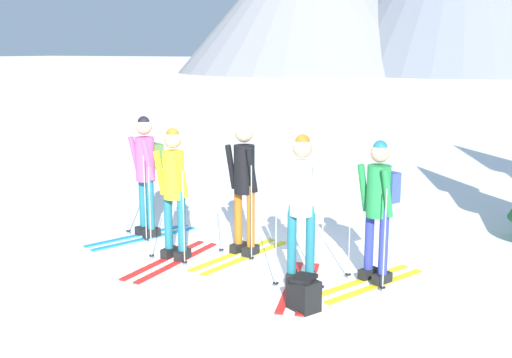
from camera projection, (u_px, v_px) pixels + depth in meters
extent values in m
plane|color=white|center=(232.00, 260.00, 8.27)|extent=(400.00, 400.00, 0.00)
cube|color=#1E84D1|center=(146.00, 239.00, 9.19)|extent=(0.76, 1.64, 0.02)
cube|color=#1E84D1|center=(138.00, 235.00, 9.36)|extent=(0.76, 1.64, 0.02)
cube|color=black|center=(152.00, 233.00, 9.24)|extent=(0.20, 0.28, 0.12)
cylinder|color=#1E6B7A|center=(150.00, 202.00, 9.15)|extent=(0.11, 0.11, 0.86)
cube|color=black|center=(144.00, 230.00, 9.41)|extent=(0.20, 0.28, 0.12)
cylinder|color=#1E6B7A|center=(143.00, 200.00, 9.31)|extent=(0.11, 0.11, 0.86)
cylinder|color=#E55193|center=(145.00, 159.00, 9.10)|extent=(0.28, 0.28, 0.65)
sphere|color=tan|center=(144.00, 127.00, 9.00)|extent=(0.23, 0.23, 0.23)
sphere|color=black|center=(144.00, 122.00, 8.99)|extent=(0.18, 0.18, 0.18)
cylinder|color=#E55193|center=(148.00, 160.00, 8.92)|extent=(0.15, 0.22, 0.61)
cylinder|color=#E55193|center=(135.00, 157.00, 9.19)|extent=(0.15, 0.22, 0.61)
cylinder|color=#A5A5AD|center=(145.00, 200.00, 8.89)|extent=(0.02, 0.02, 1.29)
cylinder|color=black|center=(147.00, 239.00, 9.01)|extent=(0.07, 0.07, 0.01)
cylinder|color=#A5A5AD|center=(127.00, 193.00, 9.30)|extent=(0.02, 0.02, 1.29)
cylinder|color=black|center=(128.00, 231.00, 9.42)|extent=(0.07, 0.07, 0.01)
cube|color=#4C7238|center=(155.00, 156.00, 9.20)|extent=(0.30, 0.25, 0.36)
cube|color=red|center=(178.00, 262.00, 8.19)|extent=(0.15, 1.76, 0.02)
cube|color=red|center=(165.00, 259.00, 8.29)|extent=(0.15, 1.76, 0.02)
cube|color=black|center=(183.00, 255.00, 8.26)|extent=(0.12, 0.26, 0.12)
cylinder|color=#1E6B7A|center=(182.00, 221.00, 8.17)|extent=(0.11, 0.11, 0.84)
cube|color=black|center=(169.00, 252.00, 8.36)|extent=(0.12, 0.26, 0.12)
cylinder|color=#1E6B7A|center=(168.00, 219.00, 8.27)|extent=(0.11, 0.11, 0.84)
cylinder|color=yellow|center=(174.00, 175.00, 8.09)|extent=(0.28, 0.28, 0.63)
sphere|color=tan|center=(173.00, 140.00, 7.99)|extent=(0.23, 0.23, 0.23)
sphere|color=#B76019|center=(173.00, 134.00, 7.98)|extent=(0.17, 0.17, 0.17)
cylinder|color=yellow|center=(182.00, 176.00, 7.95)|extent=(0.09, 0.20, 0.60)
cylinder|color=yellow|center=(160.00, 173.00, 8.12)|extent=(0.09, 0.20, 0.60)
cylinder|color=#A5A5AD|center=(184.00, 220.00, 7.92)|extent=(0.02, 0.02, 1.26)
cylinder|color=black|center=(185.00, 262.00, 8.03)|extent=(0.07, 0.07, 0.01)
cylinder|color=#A5A5AD|center=(150.00, 214.00, 8.17)|extent=(0.02, 0.02, 1.26)
cylinder|color=black|center=(152.00, 255.00, 8.29)|extent=(0.07, 0.07, 0.01)
cube|color=yellow|center=(246.00, 257.00, 8.37)|extent=(0.46, 1.71, 0.02)
cube|color=yellow|center=(234.00, 254.00, 8.50)|extent=(0.46, 1.71, 0.02)
cube|color=black|center=(251.00, 250.00, 8.43)|extent=(0.16, 0.28, 0.12)
cylinder|color=#B76019|center=(251.00, 217.00, 8.33)|extent=(0.11, 0.11, 0.87)
cube|color=black|center=(238.00, 247.00, 8.57)|extent=(0.16, 0.28, 0.12)
cylinder|color=#B76019|center=(238.00, 214.00, 8.47)|extent=(0.11, 0.11, 0.87)
cylinder|color=black|center=(244.00, 169.00, 8.27)|extent=(0.28, 0.28, 0.65)
sphere|color=tan|center=(244.00, 134.00, 8.17)|extent=(0.24, 0.24, 0.24)
sphere|color=gray|center=(244.00, 128.00, 8.16)|extent=(0.18, 0.18, 0.18)
cylinder|color=black|center=(252.00, 170.00, 8.11)|extent=(0.12, 0.22, 0.62)
cylinder|color=black|center=(231.00, 167.00, 8.33)|extent=(0.12, 0.22, 0.62)
cylinder|color=#A5A5AD|center=(251.00, 215.00, 8.08)|extent=(0.02, 0.02, 1.31)
cylinder|color=black|center=(251.00, 258.00, 8.20)|extent=(0.07, 0.07, 0.01)
cylinder|color=#A5A5AD|center=(221.00, 208.00, 8.41)|extent=(0.02, 0.02, 1.31)
cylinder|color=black|center=(221.00, 250.00, 8.53)|extent=(0.07, 0.07, 0.01)
cube|color=red|center=(308.00, 287.00, 7.32)|extent=(0.51, 1.61, 0.02)
cube|color=red|center=(290.00, 286.00, 7.36)|extent=(0.51, 1.61, 0.02)
cube|color=black|center=(310.00, 279.00, 7.40)|extent=(0.17, 0.28, 0.12)
cylinder|color=#1E6B7A|center=(310.00, 241.00, 7.30)|extent=(0.11, 0.11, 0.86)
cube|color=black|center=(291.00, 277.00, 7.44)|extent=(0.17, 0.28, 0.12)
cylinder|color=#1E6B7A|center=(292.00, 240.00, 7.35)|extent=(0.11, 0.11, 0.86)
cylinder|color=white|center=(302.00, 188.00, 7.19)|extent=(0.28, 0.28, 0.65)
sphere|color=tan|center=(302.00, 148.00, 7.10)|extent=(0.23, 0.23, 0.23)
sphere|color=#B76019|center=(303.00, 142.00, 7.08)|extent=(0.18, 0.18, 0.18)
cylinder|color=white|center=(317.00, 188.00, 7.10)|extent=(0.13, 0.22, 0.61)
cylinder|color=white|center=(286.00, 187.00, 7.17)|extent=(0.13, 0.22, 0.61)
cylinder|color=#A5A5AD|center=(322.00, 238.00, 7.08)|extent=(0.02, 0.02, 1.29)
cylinder|color=black|center=(321.00, 287.00, 7.20)|extent=(0.07, 0.07, 0.01)
cylinder|color=#A5A5AD|center=(276.00, 236.00, 7.19)|extent=(0.02, 0.02, 1.29)
cylinder|color=black|center=(276.00, 283.00, 7.31)|extent=(0.07, 0.07, 0.01)
cube|color=yellow|center=(376.00, 286.00, 7.36)|extent=(0.78, 1.55, 0.02)
cube|color=yellow|center=(362.00, 280.00, 7.53)|extent=(0.78, 1.55, 0.02)
cube|color=black|center=(382.00, 278.00, 7.41)|extent=(0.21, 0.28, 0.12)
cylinder|color=#2D389E|center=(384.00, 242.00, 7.31)|extent=(0.11, 0.11, 0.82)
cube|color=black|center=(368.00, 273.00, 7.58)|extent=(0.21, 0.28, 0.12)
cylinder|color=#2D389E|center=(369.00, 238.00, 7.48)|extent=(0.11, 0.11, 0.82)
cylinder|color=#238C42|center=(378.00, 191.00, 7.27)|extent=(0.28, 0.28, 0.62)
sphere|color=tan|center=(380.00, 153.00, 7.18)|extent=(0.22, 0.22, 0.22)
sphere|color=#1E6B7A|center=(380.00, 147.00, 7.17)|extent=(0.17, 0.17, 0.17)
cylinder|color=#238C42|center=(387.00, 193.00, 7.10)|extent=(0.16, 0.21, 0.59)
cylinder|color=#238C42|center=(363.00, 188.00, 7.37)|extent=(0.16, 0.21, 0.59)
cylinder|color=#A5A5AD|center=(385.00, 241.00, 7.06)|extent=(0.02, 0.02, 1.24)
cylinder|color=black|center=(382.00, 287.00, 7.18)|extent=(0.07, 0.07, 0.01)
cylinder|color=#A5A5AD|center=(350.00, 231.00, 7.48)|extent=(0.02, 0.02, 1.24)
cylinder|color=black|center=(348.00, 274.00, 7.59)|extent=(0.07, 0.07, 0.01)
cube|color=#384C99|center=(388.00, 187.00, 7.37)|extent=(0.30, 0.25, 0.36)
cube|color=black|center=(304.00, 295.00, 6.68)|extent=(0.39, 0.36, 0.34)
cube|color=black|center=(304.00, 278.00, 6.64)|extent=(0.22, 0.28, 0.04)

